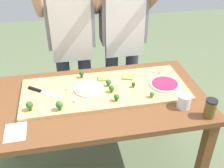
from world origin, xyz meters
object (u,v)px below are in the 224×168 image
Objects in this scene: broccoli_floret_back_right at (112,88)px; cheese_crumble_c at (118,86)px; prep_table at (99,109)px; cheese_crumble_e at (160,72)px; broccoli_floret_back_mid at (30,105)px; pizza_slice_near_right at (128,77)px; cheese_crumble_f at (75,101)px; flour_cup at (184,102)px; broccoli_floret_back_left at (134,84)px; pizza_whole_cheese_artichoke at (89,88)px; recipe_note at (15,132)px; cook_left at (71,34)px; cheese_crumble_a at (67,89)px; broccoli_floret_front_left at (108,82)px; broccoli_floret_front_mid at (82,74)px; cheese_crumble_b at (154,72)px; broccoli_floret_center_left at (152,94)px; chefs_knife at (40,91)px; pizza_whole_beet_magenta at (165,84)px; pizza_slice_far_right at (103,78)px; cheese_crumble_d at (39,79)px; cook_right at (123,31)px; broccoli_floret_front_right at (116,97)px.

cheese_crumble_c is (0.06, 0.06, -0.03)m from broccoli_floret_back_right.
cheese_crumble_e reaches higher than prep_table.
broccoli_floret_back_mid is 1.25× the size of broccoli_floret_back_right.
cheese_crumble_c is at bearing -132.67° from pizza_slice_near_right.
flour_cup is (0.71, -0.17, 0.01)m from cheese_crumble_f.
broccoli_floret_back_left is 3.31× the size of cheese_crumble_c.
pizza_whole_cheese_artichoke is 12.36× the size of cheese_crumble_e.
recipe_note is at bearing -115.74° from broccoli_floret_back_mid.
prep_table is at bearing -79.17° from cook_left.
broccoli_floret_back_left is 0.48m from cheese_crumble_a.
pizza_whole_cheese_artichoke is at bearing -174.24° from broccoli_floret_front_left.
broccoli_floret_front_mid is 4.25× the size of cheese_crumble_b.
cheese_crumble_e is (0.16, 0.30, -0.02)m from broccoli_floret_center_left.
broccoli_floret_front_mid is 0.33× the size of recipe_note.
chefs_knife reaches higher than recipe_note.
flour_cup is (0.02, -0.42, 0.01)m from cheese_crumble_e.
prep_table is 0.19m from broccoli_floret_back_right.
cheese_crumble_c is at bearing 172.78° from pizza_whole_beet_magenta.
broccoli_floret_front_left is at bearing 30.42° from cheese_crumble_f.
broccoli_floret_back_left is 0.86m from recipe_note.
pizza_slice_far_right is 0.74× the size of flour_cup.
cheese_crumble_e is at bearing -0.32° from pizza_slice_far_right.
pizza_slice_near_right is 0.66m from cook_left.
cheese_crumble_f reaches higher than cheese_crumble_c.
cheese_crumble_c is at bearing 138.65° from broccoli_floret_center_left.
cheese_crumble_a is at bearing 38.21° from broccoli_floret_back_mid.
cheese_crumble_a is at bearing -160.55° from pizza_slice_far_right.
flour_cup is at bearing -55.66° from pizza_slice_near_right.
broccoli_floret_center_left is at bearing -111.40° from cheese_crumble_b.
flour_cup is at bearing -26.90° from pizza_whole_cheese_artichoke.
cheese_crumble_e and cheese_crumble_f have the same top height.
cheese_crumble_d is 0.15× the size of flour_cup.
cheese_crumble_b is 0.52m from cook_right.
cheese_crumble_d is at bearing 175.03° from cheese_crumble_e.
broccoli_floret_center_left is 2.65× the size of cheese_crumble_e.
broccoli_floret_front_mid reaches higher than pizza_slice_far_right.
cheese_crumble_d is (-0.36, 0.20, -0.00)m from pizza_whole_cheese_artichoke.
flour_cup reaches higher than cheese_crumble_b.
pizza_slice_near_right is at bearing 10.33° from cheese_crumble_a.
broccoli_floret_back_left is (0.67, -0.07, 0.02)m from chefs_knife.
broccoli_floret_center_left is 0.86m from cheese_crumble_d.
broccoli_floret_front_right is 0.03× the size of cook_right.
prep_table is 0.31m from broccoli_floret_back_left.
pizza_whole_cheese_artichoke is 0.59m from recipe_note.
broccoli_floret_back_left is 0.17m from broccoli_floret_back_right.
broccoli_floret_back_mid is at bearing -169.50° from broccoli_floret_back_right.
cheese_crumble_a is at bearing -170.62° from cheese_crumble_b.
broccoli_floret_front_right is (-0.15, -0.29, 0.03)m from pizza_slice_near_right.
cheese_crumble_f is at bearing -128.77° from pizza_whole_cheese_artichoke.
broccoli_floret_back_left reaches higher than cheese_crumble_a.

